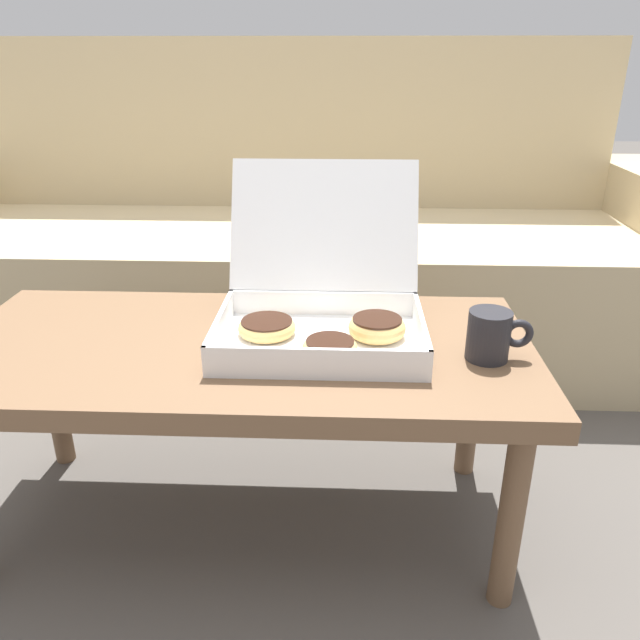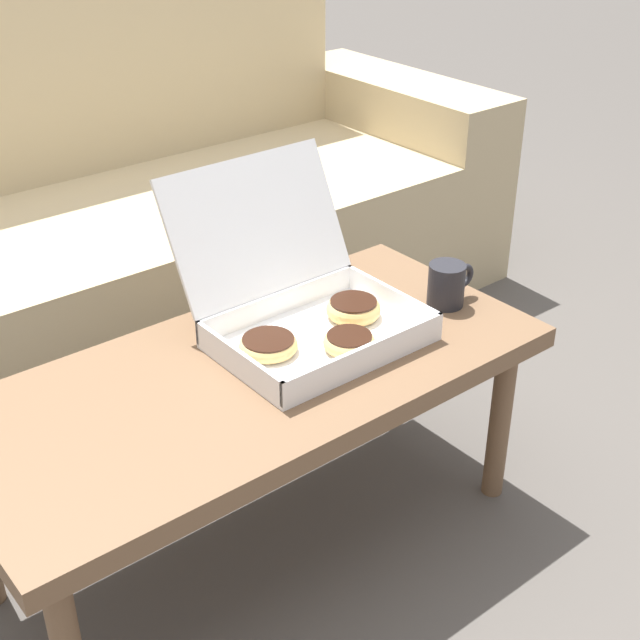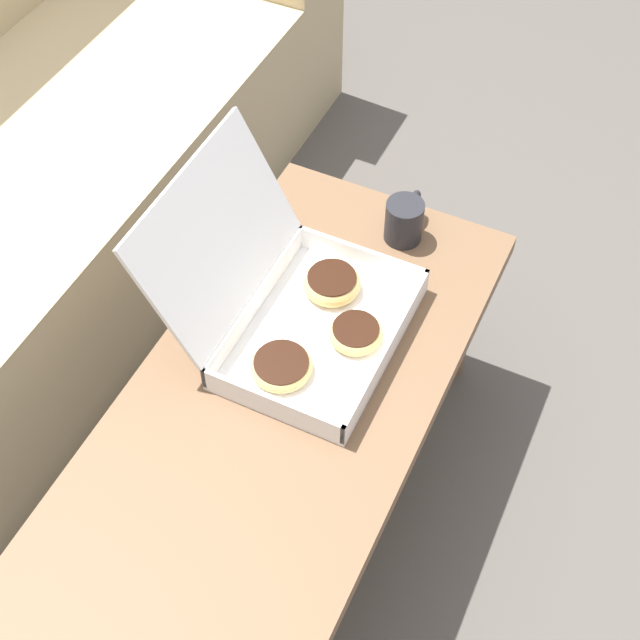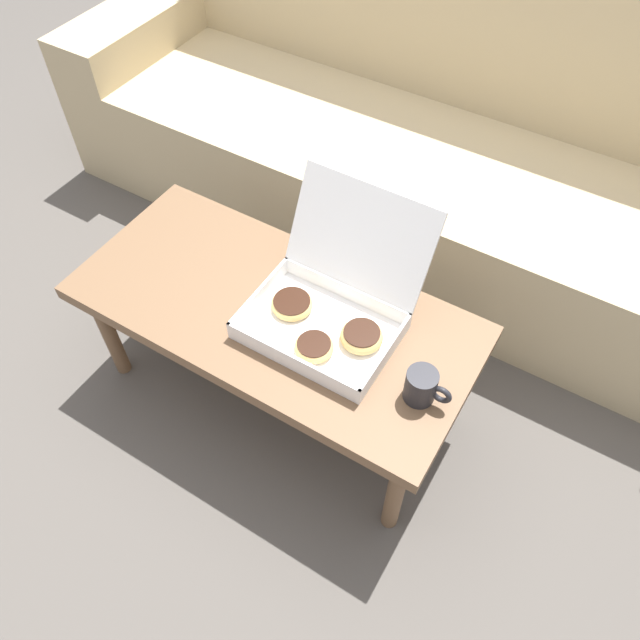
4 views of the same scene
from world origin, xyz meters
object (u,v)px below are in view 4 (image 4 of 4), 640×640
coffee_table (274,318)px  coffee_mug (422,386)px  couch (424,149)px  pastry_box (332,307)px

coffee_table → coffee_mug: 0.45m
couch → coffee_mug: (0.44, -0.98, 0.14)m
coffee_table → pastry_box: bearing=14.1°
coffee_table → pastry_box: pastry_box is taller
couch → coffee_mug: size_ratio=22.82×
coffee_table → coffee_mug: (0.44, -0.05, 0.09)m
coffee_table → coffee_mug: size_ratio=9.48×
pastry_box → coffee_mug: size_ratio=3.43×
couch → pastry_box: (0.15, -0.89, 0.15)m
couch → coffee_table: 0.93m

